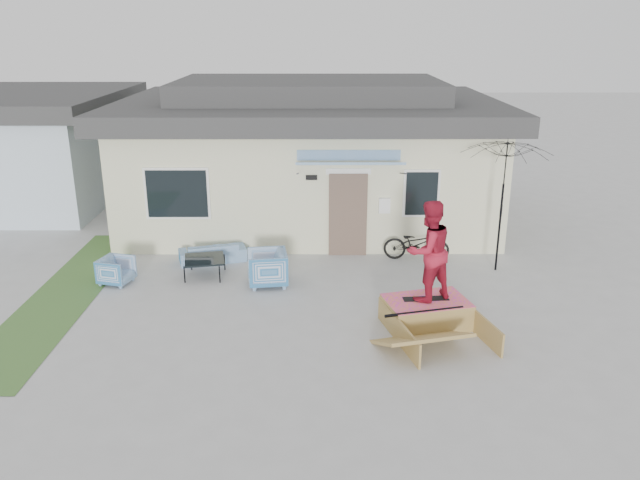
{
  "coord_description": "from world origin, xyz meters",
  "views": [
    {
      "loc": [
        0.26,
        -10.6,
        5.52
      ],
      "look_at": [
        0.3,
        1.8,
        1.3
      ],
      "focal_mm": 35.53,
      "sensor_mm": 36.0,
      "label": 1
    }
  ],
  "objects_px": {
    "loveseat": "(213,249)",
    "skate_ramp": "(426,313)",
    "armchair_right": "(267,266)",
    "armchair_left": "(116,269)",
    "bicycle": "(417,240)",
    "patio_umbrella": "(502,199)",
    "skater": "(429,249)",
    "skateboard": "(426,298)",
    "coffee_table": "(205,267)"
  },
  "relations": [
    {
      "from": "loveseat",
      "to": "armchair_left",
      "type": "bearing_deg",
      "value": 19.44
    },
    {
      "from": "bicycle",
      "to": "armchair_left",
      "type": "bearing_deg",
      "value": 109.62
    },
    {
      "from": "armchair_left",
      "to": "armchair_right",
      "type": "distance_m",
      "value": 3.4
    },
    {
      "from": "coffee_table",
      "to": "skater",
      "type": "height_order",
      "value": "skater"
    },
    {
      "from": "coffee_table",
      "to": "loveseat",
      "type": "bearing_deg",
      "value": 88.67
    },
    {
      "from": "bicycle",
      "to": "skater",
      "type": "bearing_deg",
      "value": -178.08
    },
    {
      "from": "armchair_right",
      "to": "skateboard",
      "type": "height_order",
      "value": "armchair_right"
    },
    {
      "from": "armchair_left",
      "to": "skate_ramp",
      "type": "bearing_deg",
      "value": -92.8
    },
    {
      "from": "armchair_left",
      "to": "skate_ramp",
      "type": "distance_m",
      "value": 6.94
    },
    {
      "from": "loveseat",
      "to": "armchair_right",
      "type": "relative_size",
      "value": 1.85
    },
    {
      "from": "patio_umbrella",
      "to": "skate_ramp",
      "type": "bearing_deg",
      "value": -126.26
    },
    {
      "from": "bicycle",
      "to": "skate_ramp",
      "type": "height_order",
      "value": "bicycle"
    },
    {
      "from": "loveseat",
      "to": "skateboard",
      "type": "distance_m",
      "value": 5.82
    },
    {
      "from": "armchair_left",
      "to": "loveseat",
      "type": "bearing_deg",
      "value": -39.02
    },
    {
      "from": "armchair_left",
      "to": "patio_umbrella",
      "type": "height_order",
      "value": "patio_umbrella"
    },
    {
      "from": "armchair_right",
      "to": "skater",
      "type": "distance_m",
      "value": 3.93
    },
    {
      "from": "loveseat",
      "to": "bicycle",
      "type": "height_order",
      "value": "bicycle"
    },
    {
      "from": "armchair_right",
      "to": "skater",
      "type": "xyz_separation_m",
      "value": [
        3.21,
        -1.98,
        1.11
      ]
    },
    {
      "from": "armchair_right",
      "to": "loveseat",
      "type": "bearing_deg",
      "value": -143.13
    },
    {
      "from": "patio_umbrella",
      "to": "skate_ramp",
      "type": "xyz_separation_m",
      "value": [
        -2.13,
        -2.91,
        -1.49
      ]
    },
    {
      "from": "bicycle",
      "to": "patio_umbrella",
      "type": "relative_size",
      "value": 0.63
    },
    {
      "from": "loveseat",
      "to": "skate_ramp",
      "type": "height_order",
      "value": "loveseat"
    },
    {
      "from": "skate_ramp",
      "to": "skater",
      "type": "distance_m",
      "value": 1.29
    },
    {
      "from": "coffee_table",
      "to": "bicycle",
      "type": "relative_size",
      "value": 0.55
    },
    {
      "from": "loveseat",
      "to": "armchair_right",
      "type": "height_order",
      "value": "armchair_right"
    },
    {
      "from": "coffee_table",
      "to": "skate_ramp",
      "type": "distance_m",
      "value": 5.34
    },
    {
      "from": "armchair_left",
      "to": "skate_ramp",
      "type": "relative_size",
      "value": 0.33
    },
    {
      "from": "skater",
      "to": "loveseat",
      "type": "bearing_deg",
      "value": -65.32
    },
    {
      "from": "armchair_left",
      "to": "bicycle",
      "type": "relative_size",
      "value": 0.42
    },
    {
      "from": "armchair_left",
      "to": "skateboard",
      "type": "height_order",
      "value": "armchair_left"
    },
    {
      "from": "armchair_left",
      "to": "coffee_table",
      "type": "height_order",
      "value": "armchair_left"
    },
    {
      "from": "skate_ramp",
      "to": "armchair_right",
      "type": "bearing_deg",
      "value": 133.56
    },
    {
      "from": "skater",
      "to": "coffee_table",
      "type": "bearing_deg",
      "value": -56.59
    },
    {
      "from": "loveseat",
      "to": "skate_ramp",
      "type": "xyz_separation_m",
      "value": [
        4.68,
        -3.52,
        -0.06
      ]
    },
    {
      "from": "skate_ramp",
      "to": "skateboard",
      "type": "bearing_deg",
      "value": 90.0
    },
    {
      "from": "skate_ramp",
      "to": "skateboard",
      "type": "height_order",
      "value": "skateboard"
    },
    {
      "from": "skate_ramp",
      "to": "skateboard",
      "type": "relative_size",
      "value": 2.35
    },
    {
      "from": "armchair_left",
      "to": "patio_umbrella",
      "type": "distance_m",
      "value": 8.9
    },
    {
      "from": "armchair_left",
      "to": "armchair_right",
      "type": "xyz_separation_m",
      "value": [
        3.39,
        -0.08,
        0.1
      ]
    },
    {
      "from": "armchair_left",
      "to": "skateboard",
      "type": "bearing_deg",
      "value": -92.43
    },
    {
      "from": "coffee_table",
      "to": "skate_ramp",
      "type": "bearing_deg",
      "value": -28.31
    },
    {
      "from": "coffee_table",
      "to": "patio_umbrella",
      "type": "xyz_separation_m",
      "value": [
        6.84,
        0.38,
        1.53
      ]
    },
    {
      "from": "patio_umbrella",
      "to": "armchair_right",
      "type": "bearing_deg",
      "value": -170.7
    },
    {
      "from": "loveseat",
      "to": "armchair_right",
      "type": "xyz_separation_m",
      "value": [
        1.46,
        -1.49,
        0.12
      ]
    },
    {
      "from": "loveseat",
      "to": "armchair_left",
      "type": "xyz_separation_m",
      "value": [
        -1.93,
        -1.41,
        0.02
      ]
    },
    {
      "from": "patio_umbrella",
      "to": "skater",
      "type": "height_order",
      "value": "skater"
    },
    {
      "from": "skater",
      "to": "skate_ramp",
      "type": "bearing_deg",
      "value": 75.47
    },
    {
      "from": "coffee_table",
      "to": "skate_ramp",
      "type": "height_order",
      "value": "skate_ramp"
    },
    {
      "from": "patio_umbrella",
      "to": "skate_ramp",
      "type": "distance_m",
      "value": 3.9
    },
    {
      "from": "skateboard",
      "to": "loveseat",
      "type": "bearing_deg",
      "value": 138.65
    }
  ]
}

